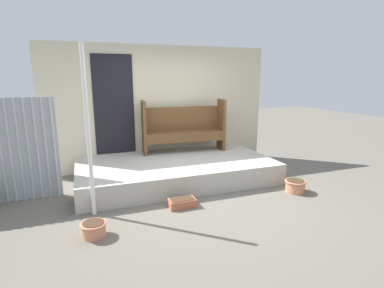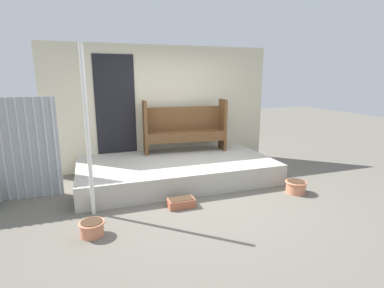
# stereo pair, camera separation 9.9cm
# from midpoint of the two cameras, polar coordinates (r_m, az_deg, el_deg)

# --- Properties ---
(ground_plane) EXTENTS (24.00, 24.00, 0.00)m
(ground_plane) POSITION_cam_midpoint_polar(r_m,az_deg,el_deg) (5.05, 1.81, -10.05)
(ground_plane) COLOR #666056
(porch_slab) EXTENTS (3.65, 1.95, 0.38)m
(porch_slab) POSITION_cam_midpoint_polar(r_m,az_deg,el_deg) (5.83, -2.49, -4.91)
(porch_slab) COLOR #B7B2A5
(porch_slab) RESTS_ON ground_plane
(house_wall) EXTENTS (4.85, 0.08, 2.60)m
(house_wall) POSITION_cam_midpoint_polar(r_m,az_deg,el_deg) (6.55, -5.47, 6.97)
(house_wall) COLOR beige
(house_wall) RESTS_ON ground_plane
(support_post) EXTENTS (0.06, 0.06, 2.39)m
(support_post) POSITION_cam_midpoint_polar(r_m,az_deg,el_deg) (4.35, -18.66, 1.95)
(support_post) COLOR white
(support_post) RESTS_ON ground_plane
(bench) EXTENTS (1.77, 0.54, 1.10)m
(bench) POSITION_cam_midpoint_polar(r_m,az_deg,el_deg) (6.38, -0.94, 3.43)
(bench) COLOR brown
(bench) RESTS_ON porch_slab
(flower_pot_left) EXTENTS (0.33, 0.33, 0.19)m
(flower_pot_left) POSITION_cam_midpoint_polar(r_m,az_deg,el_deg) (4.08, -17.84, -14.93)
(flower_pot_left) COLOR tan
(flower_pot_left) RESTS_ON ground_plane
(flower_pot_middle) EXTENTS (0.37, 0.37, 0.21)m
(flower_pot_middle) POSITION_cam_midpoint_polar(r_m,az_deg,el_deg) (5.50, 19.65, -7.59)
(flower_pot_middle) COLOR tan
(flower_pot_middle) RESTS_ON ground_plane
(planter_box_rect) EXTENTS (0.41, 0.23, 0.14)m
(planter_box_rect) POSITION_cam_midpoint_polar(r_m,az_deg,el_deg) (4.68, -1.46, -11.09)
(planter_box_rect) COLOR #B26042
(planter_box_rect) RESTS_ON ground_plane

